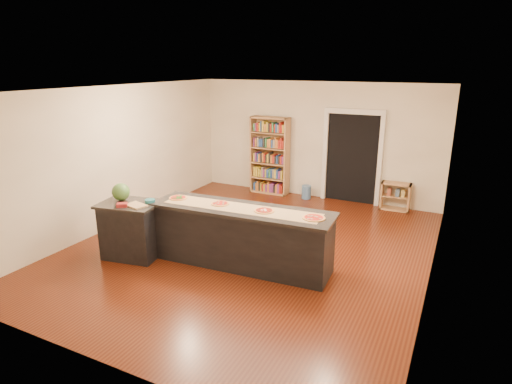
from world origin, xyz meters
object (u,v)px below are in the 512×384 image
at_px(low_shelf, 395,196).
at_px(watermelon, 121,192).
at_px(kitchen_island, 241,236).
at_px(side_counter, 132,230).
at_px(waste_bin, 306,192).
at_px(bookshelf, 270,156).

xyz_separation_m(low_shelf, watermelon, (-3.86, -4.47, 0.80)).
height_order(kitchen_island, side_counter, kitchen_island).
distance_m(kitchen_island, side_counter, 1.91).
relative_size(low_shelf, waste_bin, 1.93).
relative_size(bookshelf, watermelon, 6.52).
distance_m(bookshelf, low_shelf, 3.18).
distance_m(side_counter, bookshelf, 4.54).
bearing_deg(watermelon, bookshelf, 80.40).
bearing_deg(waste_bin, watermelon, -112.08).
bearing_deg(waste_bin, low_shelf, 2.60).
distance_m(low_shelf, watermelon, 5.96).
bearing_deg(waste_bin, side_counter, -109.44).
bearing_deg(low_shelf, kitchen_island, -114.56).
bearing_deg(waste_bin, kitchen_island, -86.01).
distance_m(kitchen_island, waste_bin, 3.91).
height_order(bookshelf, watermelon, bookshelf).
bearing_deg(watermelon, low_shelf, 49.16).
xyz_separation_m(bookshelf, waste_bin, (1.02, -0.06, -0.80)).
xyz_separation_m(kitchen_island, bookshelf, (-1.29, 3.94, 0.47)).
bearing_deg(kitchen_island, low_shelf, 62.05).
bearing_deg(bookshelf, waste_bin, -3.30).
relative_size(side_counter, waste_bin, 2.97).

